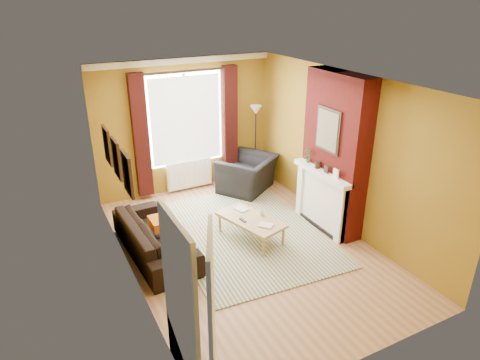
{
  "coord_description": "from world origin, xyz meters",
  "views": [
    {
      "loc": [
        -2.93,
        -5.44,
        3.97
      ],
      "look_at": [
        0.0,
        0.25,
        1.15
      ],
      "focal_mm": 32.0,
      "sensor_mm": 36.0,
      "label": 1
    }
  ],
  "objects_px": {
    "coffee_table": "(251,221)",
    "wicker_stool": "(224,178)",
    "floor_lamp": "(256,122)",
    "sofa": "(155,237)",
    "armchair": "(248,174)"
  },
  "relations": [
    {
      "from": "sofa",
      "to": "coffee_table",
      "type": "bearing_deg",
      "value": -104.34
    },
    {
      "from": "sofa",
      "to": "armchair",
      "type": "bearing_deg",
      "value": -62.52
    },
    {
      "from": "wicker_stool",
      "to": "armchair",
      "type": "bearing_deg",
      "value": -43.8
    },
    {
      "from": "wicker_stool",
      "to": "coffee_table",
      "type": "bearing_deg",
      "value": -103.26
    },
    {
      "from": "armchair",
      "to": "wicker_stool",
      "type": "height_order",
      "value": "armchair"
    },
    {
      "from": "coffee_table",
      "to": "floor_lamp",
      "type": "xyz_separation_m",
      "value": [
        1.3,
        2.18,
        1.02
      ]
    },
    {
      "from": "sofa",
      "to": "coffee_table",
      "type": "distance_m",
      "value": 1.65
    },
    {
      "from": "coffee_table",
      "to": "wicker_stool",
      "type": "distance_m",
      "value": 2.25
    },
    {
      "from": "armchair",
      "to": "coffee_table",
      "type": "xyz_separation_m",
      "value": [
        -0.91,
        -1.81,
        -0.02
      ]
    },
    {
      "from": "armchair",
      "to": "floor_lamp",
      "type": "height_order",
      "value": "floor_lamp"
    },
    {
      "from": "armchair",
      "to": "floor_lamp",
      "type": "distance_m",
      "value": 1.14
    },
    {
      "from": "sofa",
      "to": "wicker_stool",
      "type": "distance_m",
      "value": 2.83
    },
    {
      "from": "floor_lamp",
      "to": "wicker_stool",
      "type": "bearing_deg",
      "value": 180.0
    },
    {
      "from": "floor_lamp",
      "to": "armchair",
      "type": "bearing_deg",
      "value": -136.15
    },
    {
      "from": "sofa",
      "to": "wicker_stool",
      "type": "xyz_separation_m",
      "value": [
        2.13,
        1.86,
        -0.1
      ]
    }
  ]
}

